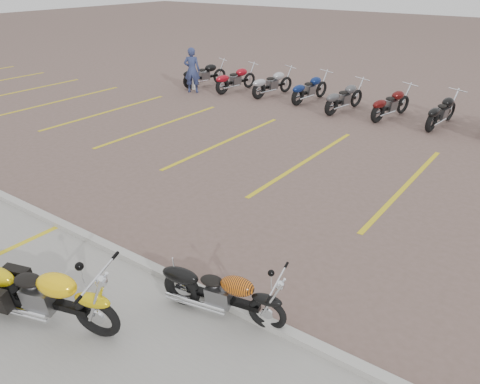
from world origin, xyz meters
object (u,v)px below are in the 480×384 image
object	(u,v)px
person_a	(192,70)
bollard	(194,77)
yellow_cruiser	(44,294)
flame_cruiser	(221,293)

from	to	relation	value
person_a	bollard	xyz separation A→B (m)	(-0.32, 0.44, -0.41)
yellow_cruiser	bollard	size ratio (longest dim) A/B	2.35
person_a	bollard	bearing A→B (deg)	-82.67
person_a	bollard	distance (m)	0.68
yellow_cruiser	person_a	xyz separation A→B (m)	(-7.54, 11.83, 0.42)
yellow_cruiser	person_a	distance (m)	14.03
flame_cruiser	person_a	world-z (taller)	person_a
flame_cruiser	person_a	bearing A→B (deg)	121.17
flame_cruiser	yellow_cruiser	bearing A→B (deg)	-152.35
flame_cruiser	person_a	distance (m)	13.96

